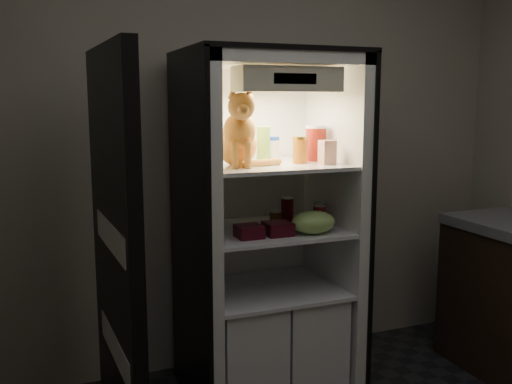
% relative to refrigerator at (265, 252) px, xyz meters
% --- Properties ---
extents(room_shell, '(3.60, 3.60, 3.60)m').
position_rel_refrigerator_xyz_m(room_shell, '(0.00, -1.38, 0.83)').
color(room_shell, white).
rests_on(room_shell, floor).
extents(refrigerator, '(0.90, 0.72, 1.88)m').
position_rel_refrigerator_xyz_m(refrigerator, '(0.00, 0.00, 0.00)').
color(refrigerator, white).
rests_on(refrigerator, floor).
extents(fridge_door, '(0.10, 0.87, 1.85)m').
position_rel_refrigerator_xyz_m(fridge_door, '(-0.85, -0.34, 0.12)').
color(fridge_door, black).
rests_on(fridge_door, floor).
extents(tabby_cat, '(0.33, 0.39, 0.40)m').
position_rel_refrigerator_xyz_m(tabby_cat, '(-0.19, -0.11, 0.65)').
color(tabby_cat, '#CC5B1A').
rests_on(tabby_cat, refrigerator).
extents(parmesan_shaker, '(0.07, 0.07, 0.19)m').
position_rel_refrigerator_xyz_m(parmesan_shaker, '(-0.01, 0.01, 0.59)').
color(parmesan_shaker, '#248632').
rests_on(parmesan_shaker, refrigerator).
extents(mayo_tub, '(0.10, 0.10, 0.13)m').
position_rel_refrigerator_xyz_m(mayo_tub, '(0.05, 0.05, 0.57)').
color(mayo_tub, white).
rests_on(mayo_tub, refrigerator).
extents(salsa_jar, '(0.08, 0.08, 0.14)m').
position_rel_refrigerator_xyz_m(salsa_jar, '(0.15, -0.11, 0.57)').
color(salsa_jar, maroon).
rests_on(salsa_jar, refrigerator).
extents(pepper_jar, '(0.12, 0.12, 0.19)m').
position_rel_refrigerator_xyz_m(pepper_jar, '(0.29, -0.03, 0.60)').
color(pepper_jar, maroon).
rests_on(pepper_jar, refrigerator).
extents(cream_carton, '(0.07, 0.07, 0.12)m').
position_rel_refrigerator_xyz_m(cream_carton, '(0.26, -0.20, 0.56)').
color(cream_carton, white).
rests_on(cream_carton, refrigerator).
extents(soda_can_a, '(0.07, 0.07, 0.13)m').
position_rel_refrigerator_xyz_m(soda_can_a, '(0.17, 0.08, 0.21)').
color(soda_can_a, black).
rests_on(soda_can_a, refrigerator).
extents(soda_can_b, '(0.07, 0.07, 0.12)m').
position_rel_refrigerator_xyz_m(soda_can_b, '(0.30, -0.07, 0.21)').
color(soda_can_b, black).
rests_on(soda_can_b, refrigerator).
extents(soda_can_c, '(0.07, 0.07, 0.13)m').
position_rel_refrigerator_xyz_m(soda_can_c, '(0.25, -0.16, 0.21)').
color(soda_can_c, black).
rests_on(soda_can_c, refrigerator).
extents(condiment_jar, '(0.07, 0.07, 0.09)m').
position_rel_refrigerator_xyz_m(condiment_jar, '(0.05, -0.03, 0.19)').
color(condiment_jar, '#503116').
rests_on(condiment_jar, refrigerator).
extents(grape_bag, '(0.24, 0.17, 0.12)m').
position_rel_refrigerator_xyz_m(grape_bag, '(0.16, -0.25, 0.21)').
color(grape_bag, '#8EB655').
rests_on(grape_bag, refrigerator).
extents(berry_box_left, '(0.13, 0.13, 0.06)m').
position_rel_refrigerator_xyz_m(berry_box_left, '(-0.18, -0.22, 0.18)').
color(berry_box_left, '#480C15').
rests_on(berry_box_left, refrigerator).
extents(berry_box_right, '(0.13, 0.13, 0.07)m').
position_rel_refrigerator_xyz_m(berry_box_right, '(-0.02, -0.22, 0.18)').
color(berry_box_right, '#480C15').
rests_on(berry_box_right, refrigerator).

